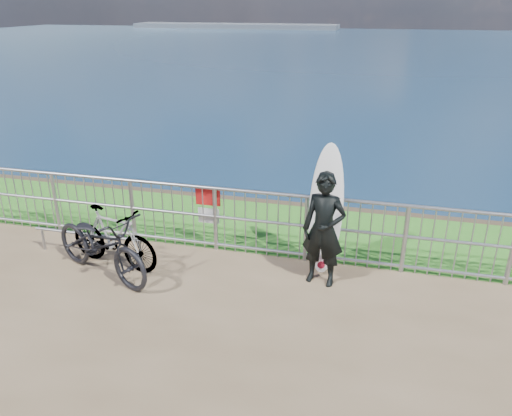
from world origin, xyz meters
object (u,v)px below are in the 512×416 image
(surfer, at_px, (324,230))
(surfboard, at_px, (325,214))
(bicycle_far, at_px, (113,237))
(bicycle_near, at_px, (101,244))

(surfer, relative_size, surfboard, 0.86)
(bicycle_far, bearing_deg, surfboard, -64.68)
(surfer, distance_m, bicycle_far, 3.24)
(surfer, height_order, bicycle_far, surfer)
(surfboard, height_order, bicycle_near, surfboard)
(surfboard, height_order, bicycle_far, surfboard)
(surfer, bearing_deg, surfboard, 103.82)
(bicycle_near, bearing_deg, bicycle_far, 19.11)
(surfboard, bearing_deg, bicycle_near, -161.34)
(surfer, relative_size, bicycle_near, 0.85)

